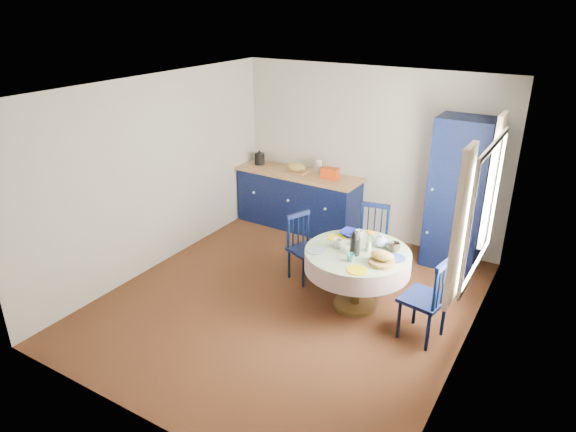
# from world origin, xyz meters

# --- Properties ---
(floor) EXTENTS (4.50, 4.50, 0.00)m
(floor) POSITION_xyz_m (0.00, 0.00, 0.00)
(floor) COLOR black
(floor) RESTS_ON ground
(ceiling) EXTENTS (4.50, 4.50, 0.00)m
(ceiling) POSITION_xyz_m (0.00, 0.00, 2.50)
(ceiling) COLOR white
(ceiling) RESTS_ON wall_back
(wall_back) EXTENTS (4.00, 0.02, 2.50)m
(wall_back) POSITION_xyz_m (0.00, 2.25, 1.25)
(wall_back) COLOR beige
(wall_back) RESTS_ON floor
(wall_left) EXTENTS (0.02, 4.50, 2.50)m
(wall_left) POSITION_xyz_m (-2.00, 0.00, 1.25)
(wall_left) COLOR beige
(wall_left) RESTS_ON floor
(wall_right) EXTENTS (0.02, 4.50, 2.50)m
(wall_right) POSITION_xyz_m (2.00, 0.00, 1.25)
(wall_right) COLOR beige
(wall_right) RESTS_ON floor
(window) EXTENTS (0.10, 1.74, 1.45)m
(window) POSITION_xyz_m (1.95, 0.30, 1.52)
(window) COLOR white
(window) RESTS_ON wall_right
(kitchen_counter) EXTENTS (2.00, 0.67, 1.13)m
(kitchen_counter) POSITION_xyz_m (-1.00, 1.96, 0.46)
(kitchen_counter) COLOR black
(kitchen_counter) RESTS_ON floor
(pantry_cabinet) EXTENTS (0.71, 0.52, 2.01)m
(pantry_cabinet) POSITION_xyz_m (1.40, 1.93, 1.00)
(pantry_cabinet) COLOR black
(pantry_cabinet) RESTS_ON floor
(dining_table) EXTENTS (1.20, 1.20, 1.00)m
(dining_table) POSITION_xyz_m (0.74, 0.30, 0.60)
(dining_table) COLOR #543C18
(dining_table) RESTS_ON floor
(chair_left) EXTENTS (0.49, 0.50, 0.87)m
(chair_left) POSITION_xyz_m (-0.11, 0.58, 0.44)
(chair_left) COLOR black
(chair_left) RESTS_ON floor
(chair_far) EXTENTS (0.48, 0.46, 0.92)m
(chair_far) POSITION_xyz_m (0.55, 1.17, 0.46)
(chair_far) COLOR black
(chair_far) RESTS_ON floor
(chair_right) EXTENTS (0.48, 0.50, 0.98)m
(chair_right) POSITION_xyz_m (1.61, 0.11, 0.49)
(chair_right) COLOR black
(chair_right) RESTS_ON floor
(mug_a) EXTENTS (0.12, 0.12, 0.10)m
(mug_a) POSITION_xyz_m (0.50, 0.28, 0.77)
(mug_a) COLOR silver
(mug_a) RESTS_ON dining_table
(mug_b) EXTENTS (0.09, 0.09, 0.09)m
(mug_b) POSITION_xyz_m (0.76, 0.04, 0.77)
(mug_b) COLOR #2B6E71
(mug_b) RESTS_ON dining_table
(mug_c) EXTENTS (0.14, 0.14, 0.11)m
(mug_c) POSITION_xyz_m (1.08, 0.50, 0.78)
(mug_c) COLOR black
(mug_c) RESTS_ON dining_table
(mug_d) EXTENTS (0.10, 0.10, 0.09)m
(mug_d) POSITION_xyz_m (0.60, 0.63, 0.77)
(mug_d) COLOR silver
(mug_d) RESTS_ON dining_table
(cobalt_bowl) EXTENTS (0.24, 0.24, 0.06)m
(cobalt_bowl) POSITION_xyz_m (0.49, 0.63, 0.75)
(cobalt_bowl) COLOR navy
(cobalt_bowl) RESTS_ON dining_table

